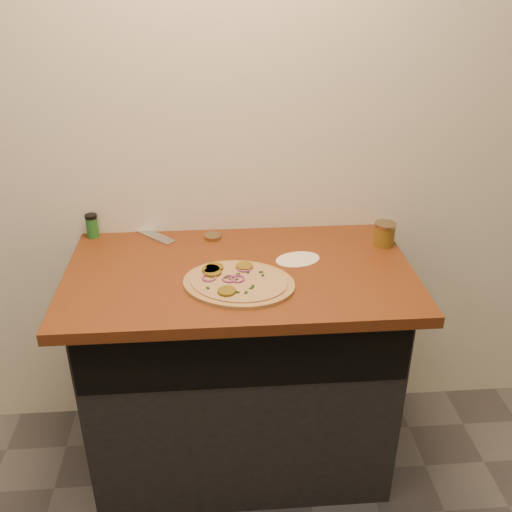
{
  "coord_description": "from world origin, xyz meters",
  "views": [
    {
      "loc": [
        -0.08,
        -0.31,
        1.85
      ],
      "look_at": [
        0.06,
        1.42,
        0.95
      ],
      "focal_mm": 40.0,
      "sensor_mm": 36.0,
      "label": 1
    }
  ],
  "objects": [
    {
      "name": "pizza",
      "position": [
        -0.01,
        1.31,
        0.91
      ],
      "size": [
        0.46,
        0.46,
        0.02
      ],
      "color": "tan",
      "rests_on": "countertop"
    },
    {
      "name": "countertop",
      "position": [
        0.0,
        1.42,
        0.88
      ],
      "size": [
        1.2,
        0.7,
        0.04
      ],
      "primitive_type": "cube",
      "color": "brown",
      "rests_on": "cabinet"
    },
    {
      "name": "salsa_jar",
      "position": [
        0.55,
        1.57,
        0.94
      ],
      "size": [
        0.08,
        0.08,
        0.09
      ],
      "color": "#A83110",
      "rests_on": "countertop"
    },
    {
      "name": "cabinet",
      "position": [
        0.0,
        1.45,
        0.43
      ],
      "size": [
        1.1,
        0.6,
        0.86
      ],
      "primitive_type": "cube",
      "color": "black",
      "rests_on": "ground"
    },
    {
      "name": "spice_shaker",
      "position": [
        -0.55,
        1.72,
        0.95
      ],
      "size": [
        0.05,
        0.05,
        0.09
      ],
      "color": "#216829",
      "rests_on": "countertop"
    },
    {
      "name": "chefs_knife",
      "position": [
        -0.39,
        1.78,
        0.91
      ],
      "size": [
        0.28,
        0.28,
        0.02
      ],
      "color": "#B7BAC1",
      "rests_on": "countertop"
    },
    {
      "name": "mason_jar_lid",
      "position": [
        -0.09,
        1.67,
        0.91
      ],
      "size": [
        0.09,
        0.09,
        0.01
      ],
      "primitive_type": "cylinder",
      "rotation": [
        0.0,
        0.0,
        -0.4
      ],
      "color": "#947E56",
      "rests_on": "countertop"
    },
    {
      "name": "room_shell",
      "position": [
        0.0,
        0.0,
        1.7
      ],
      "size": [
        4.02,
        3.52,
        2.71
      ],
      "color": "silver",
      "rests_on": "ground"
    },
    {
      "name": "flour_spill",
      "position": [
        0.21,
        1.47,
        0.9
      ],
      "size": [
        0.2,
        0.2,
        0.0
      ],
      "primitive_type": "cylinder",
      "rotation": [
        0.0,
        0.0,
        0.29
      ],
      "color": "silver",
      "rests_on": "countertop"
    }
  ]
}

